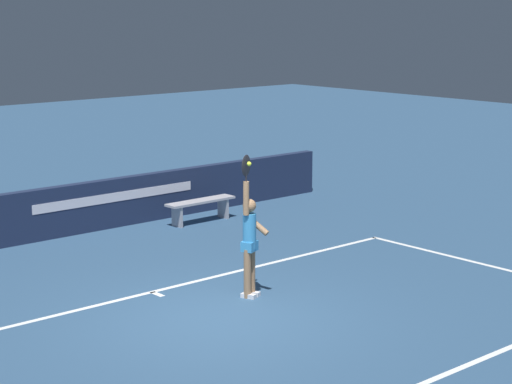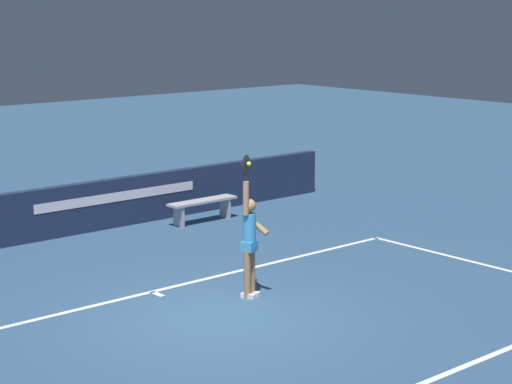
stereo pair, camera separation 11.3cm
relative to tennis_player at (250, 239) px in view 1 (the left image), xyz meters
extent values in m
plane|color=#2F4F70|center=(-1.03, -0.48, -0.95)|extent=(60.00, 60.00, 0.00)
cube|color=white|center=(-1.03, 1.23, -0.95)|extent=(10.86, 0.10, 0.00)
cube|color=white|center=(4.40, -1.40, -0.95)|extent=(0.10, 5.36, 0.00)
cube|color=white|center=(-1.03, 1.08, -0.95)|extent=(0.10, 0.30, 0.00)
cube|color=#1C2744|center=(-1.03, 5.49, -0.44)|extent=(15.52, 0.21, 1.03)
cube|color=silver|center=(0.98, 5.38, -0.30)|extent=(3.87, 0.01, 0.19)
cylinder|color=#A27752|center=(0.07, 0.03, -0.55)|extent=(0.12, 0.12, 0.80)
cylinder|color=#A27752|center=(-0.06, -0.02, -0.55)|extent=(0.12, 0.12, 0.80)
cube|color=white|center=(0.08, 0.01, -0.92)|extent=(0.18, 0.26, 0.07)
cube|color=white|center=(-0.06, -0.04, -0.92)|extent=(0.18, 0.26, 0.07)
cylinder|color=#3992D0|center=(0.00, 0.01, 0.13)|extent=(0.21, 0.21, 0.56)
cube|color=#3992D0|center=(0.00, 0.01, -0.12)|extent=(0.29, 0.27, 0.16)
sphere|color=#A27752|center=(0.00, 0.01, 0.54)|extent=(0.21, 0.21, 0.21)
cylinder|color=#A27752|center=(-0.10, -0.03, 0.67)|extent=(0.12, 0.12, 0.53)
cylinder|color=#A27752|center=(0.12, -0.01, 0.22)|extent=(0.24, 0.45, 0.34)
ellipsoid|color=black|center=(-0.10, -0.03, 1.19)|extent=(0.29, 0.13, 0.35)
cylinder|color=black|center=(-0.10, -0.03, 1.00)|extent=(0.03, 0.03, 0.18)
sphere|color=#CBE331|center=(-0.11, -0.12, 1.23)|extent=(0.07, 0.07, 0.07)
cube|color=#AEA9AF|center=(2.61, 4.62, -0.49)|extent=(1.66, 0.37, 0.05)
cube|color=#AEA9AF|center=(1.98, 4.61, -0.72)|extent=(0.06, 0.32, 0.46)
cube|color=#AEA9AF|center=(3.23, 4.62, -0.72)|extent=(0.06, 0.32, 0.46)
camera|label=1|loc=(-9.21, -10.65, 3.59)|focal=64.63mm
camera|label=2|loc=(-9.12, -10.72, 3.59)|focal=64.63mm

